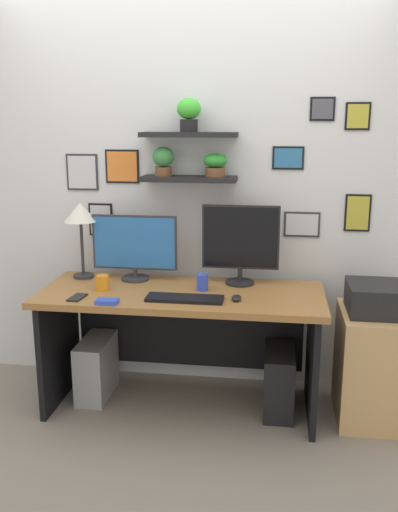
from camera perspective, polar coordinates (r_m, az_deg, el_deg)
name	(u,v)px	position (r m, az deg, el deg)	size (l,w,h in m)	color
ground_plane	(182,405)	(3.61, -1.74, -15.10)	(8.00, 8.00, 0.00)	gray
back_wall_assembly	(192,182)	(3.61, -0.71, 7.65)	(4.40, 0.24, 2.70)	silver
desk	(183,321)	(3.43, -1.65, -6.69)	(1.70, 0.68, 0.75)	#9E6B38
monitor_left	(135,246)	(3.53, -6.64, 1.03)	(0.54, 0.18, 0.42)	#2D2D33
monitor_right	(241,242)	(3.42, 4.30, 1.46)	(0.48, 0.18, 0.49)	black
keyboard	(185,298)	(3.15, -1.48, -4.39)	(0.44, 0.14, 0.02)	black
computer_mouse	(236,298)	(3.15, 3.86, -4.33)	(0.06, 0.09, 0.03)	black
desk_lamp	(81,217)	(3.60, -12.11, 3.95)	(0.21, 0.21, 0.49)	#2D2D33
cell_phone	(77,297)	(3.26, -12.43, -4.19)	(0.07, 0.14, 0.01)	black
coffee_mug	(102,282)	(3.39, -9.92, -2.70)	(0.08, 0.08, 0.09)	orange
pen_cup	(202,282)	(3.32, 0.35, -2.72)	(0.07, 0.07, 0.10)	blue
scissors_tray	(107,301)	(3.14, -9.45, -4.64)	(0.12, 0.08, 0.02)	blue
drawer_cabinet	(376,366)	(3.50, 17.75, -10.71)	(0.44, 0.50, 0.66)	tan
printer	(381,299)	(3.35, 18.27, -4.19)	(0.38, 0.34, 0.17)	black
computer_tower_left	(97,367)	(3.71, -10.50, -11.20)	(0.18, 0.40, 0.38)	#99999E
computer_tower_right	(279,380)	(3.51, 8.23, -12.57)	(0.18, 0.40, 0.39)	black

